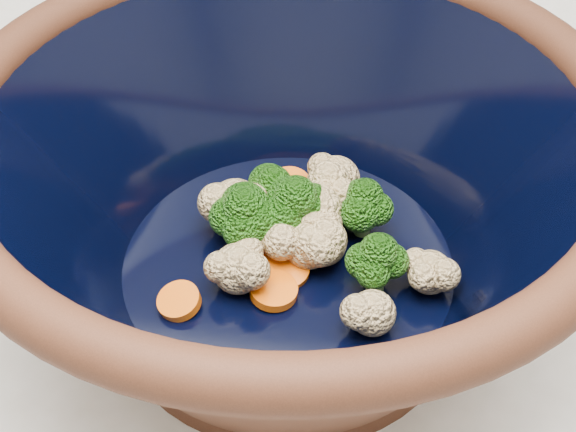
# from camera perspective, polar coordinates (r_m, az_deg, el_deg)

# --- Properties ---
(mixing_bowl) EXTENTS (0.40, 0.40, 0.16)m
(mixing_bowl) POSITION_cam_1_polar(r_m,az_deg,el_deg) (0.46, -0.00, 1.42)
(mixing_bowl) COLOR black
(mixing_bowl) RESTS_ON counter
(vegetable_pile) EXTENTS (0.17, 0.14, 0.05)m
(vegetable_pile) POSITION_cam_1_polar(r_m,az_deg,el_deg) (0.50, 0.91, -0.32)
(vegetable_pile) COLOR #608442
(vegetable_pile) RESTS_ON mixing_bowl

